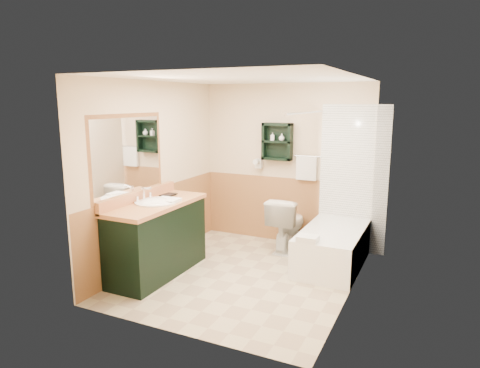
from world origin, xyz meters
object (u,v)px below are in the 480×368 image
soap_bottle_a (272,139)px  soap_bottle_b (282,138)px  vanity (157,239)px  toilet (287,224)px  bathtub (333,247)px  hair_dryer (259,163)px  wall_shelf (277,142)px  vanity_book (163,187)px

soap_bottle_a → soap_bottle_b: bearing=0.0°
vanity → toilet: bearing=52.9°
soap_bottle_a → bathtub: bearing=-27.0°
vanity → toilet: 1.94m
toilet → soap_bottle_a: (-0.35, 0.26, 1.21)m
hair_dryer → bathtub: size_ratio=0.16×
vanity → soap_bottle_a: size_ratio=12.03×
vanity → bathtub: vanity is taller
bathtub → toilet: (-0.75, 0.30, 0.14)m
wall_shelf → soap_bottle_b: 0.09m
vanity_book → soap_bottle_b: bearing=53.5°
bathtub → soap_bottle_a: 1.82m
toilet → soap_bottle_a: soap_bottle_a is taller
bathtub → vanity_book: size_ratio=7.09×
toilet → hair_dryer: bearing=-26.5°
wall_shelf → soap_bottle_a: 0.08m
vanity → vanity_book: 0.71m
wall_shelf → hair_dryer: bearing=175.2°
toilet → vanity: bearing=53.0°
vanity → bathtub: (1.92, 1.24, -0.21)m
hair_dryer → toilet: 1.04m
wall_shelf → vanity: 2.29m
bathtub → soap_bottle_b: (-0.95, 0.56, 1.36)m
vanity_book → soap_bottle_b: soap_bottle_b is taller
vanity → soap_bottle_a: bearing=65.5°
bathtub → soap_bottle_b: bearing=149.5°
wall_shelf → vanity_book: 1.84m
vanity → bathtub: 2.30m
toilet → vanity_book: size_ratio=3.72×
soap_bottle_a → soap_bottle_b: (0.15, 0.00, 0.01)m
hair_dryer → vanity_book: 1.64m
wall_shelf → soap_bottle_a: wall_shelf is taller
vanity → toilet: size_ratio=1.85×
hair_dryer → soap_bottle_a: size_ratio=1.98×
vanity → soap_bottle_b: bearing=61.8°
vanity_book → wall_shelf: bearing=55.5°
vanity → toilet: vanity is taller
toilet → soap_bottle_b: size_ratio=7.30×
hair_dryer → vanity_book: (-0.76, -1.44, -0.17)m
wall_shelf → bathtub: 1.75m
hair_dryer → soap_bottle_b: 0.55m
soap_bottle_b → vanity: bearing=-118.2°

